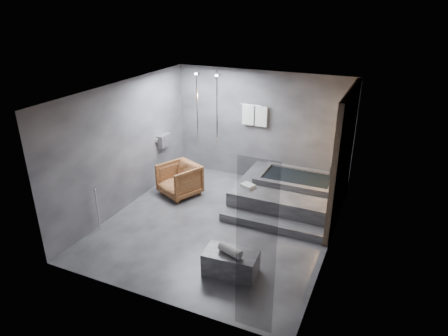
% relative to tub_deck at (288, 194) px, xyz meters
% --- Properties ---
extents(room, '(5.00, 5.04, 2.82)m').
position_rel_tub_deck_xyz_m(room, '(-0.65, -1.21, 1.48)').
color(room, '#2F2F31').
rests_on(room, ground).
extents(tub_deck, '(2.20, 2.00, 0.50)m').
position_rel_tub_deck_xyz_m(tub_deck, '(0.00, 0.00, 0.00)').
color(tub_deck, '#343437').
rests_on(tub_deck, ground).
extents(tub_step, '(2.20, 0.36, 0.18)m').
position_rel_tub_deck_xyz_m(tub_step, '(0.00, -1.18, -0.16)').
color(tub_step, '#343437').
rests_on(tub_step, ground).
extents(concrete_bench, '(0.95, 0.57, 0.41)m').
position_rel_tub_deck_xyz_m(concrete_bench, '(-0.20, -2.84, -0.04)').
color(concrete_bench, '#38383A').
rests_on(concrete_bench, ground).
extents(driftwood_chair, '(1.11, 1.12, 0.78)m').
position_rel_tub_deck_xyz_m(driftwood_chair, '(-2.48, -0.62, 0.14)').
color(driftwood_chair, '#492612').
rests_on(driftwood_chair, ground).
extents(rolled_towel, '(0.46, 0.28, 0.15)m').
position_rel_tub_deck_xyz_m(rolled_towel, '(-0.19, -2.89, 0.24)').
color(rolled_towel, silver).
rests_on(rolled_towel, concrete_bench).
extents(deck_towel, '(0.35, 0.31, 0.08)m').
position_rel_tub_deck_xyz_m(deck_towel, '(-0.77, -0.55, 0.29)').
color(deck_towel, white).
rests_on(deck_towel, tub_deck).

